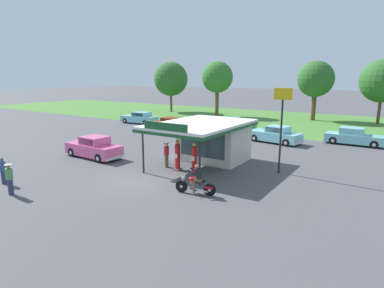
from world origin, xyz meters
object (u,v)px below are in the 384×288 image
Objects in this scene: parked_car_back_row_centre at (140,118)px; parked_car_back_row_far_right at (275,135)px; featured_classic_sedan at (94,148)px; roadside_pole_sign at (282,117)px; gas_pump_nearside at (178,157)px; parked_car_back_row_far_left at (234,125)px; parked_car_second_row_spare at (172,124)px; parked_car_back_row_centre_right at (354,137)px; bystander_admiring_sedan at (210,134)px; bystander_chatting_near_pumps at (166,154)px; gas_pump_offside at (194,159)px; bystander_standing_back_lot at (10,178)px; motorcycle_with_rider at (196,182)px; bystander_strolling_foreground at (3,170)px.

parked_car_back_row_centre is 18.95m from parked_car_back_row_far_right.
featured_classic_sedan is 0.93× the size of roadside_pole_sign.
gas_pump_nearside reaches higher than parked_car_back_row_far_left.
roadside_pole_sign is at bearing -31.48° from parked_car_second_row_spare.
gas_pump_nearside is 15.93m from parked_car_second_row_spare.
bystander_admiring_sedan is (-11.14, -6.22, 0.14)m from parked_car_back_row_centre_right.
gas_pump_nearside is 1.19× the size of bystander_chatting_near_pumps.
gas_pump_offside reaches higher than bystander_chatting_near_pumps.
bystander_standing_back_lot is (-12.92, -23.26, 0.18)m from parked_car_back_row_centre_right.
featured_classic_sedan is 10.55m from bystander_admiring_sedan.
roadside_pole_sign is (8.39, -5.80, 2.73)m from bystander_admiring_sedan.
parked_car_back_row_far_left is at bearing 97.94° from bystander_admiring_sedan.
bystander_admiring_sedan reaches higher than parked_car_back_row_centre_right.
featured_classic_sedan is 0.94× the size of parked_car_back_row_centre.
bystander_standing_back_lot is (-1.78, -17.04, 0.04)m from bystander_admiring_sedan.
parked_car_second_row_spare is 3.15× the size of bystander_chatting_near_pumps.
parked_car_back_row_far_left reaches higher than parked_car_back_row_centre.
gas_pump_nearside is 9.38m from bystander_standing_back_lot.
bystander_admiring_sedan is at bearing -82.06° from parked_car_back_row_far_left.
motorcycle_with_rider is (3.31, -2.93, -0.25)m from gas_pump_nearside.
gas_pump_nearside is at bearing -119.11° from parked_car_back_row_centre_right.
parked_car_back_row_centre_right is 0.98× the size of parked_car_back_row_far_right.
bystander_strolling_foreground is 0.93× the size of bystander_standing_back_lot.
bystander_chatting_near_pumps is at bearing -105.38° from parked_car_back_row_far_right.
roadside_pole_sign is (10.17, 11.24, 2.69)m from bystander_standing_back_lot.
parked_car_back_row_centre_right is 3.08× the size of bystander_standing_back_lot.
parked_car_back_row_far_right is at bearing 65.77° from bystander_strolling_foreground.
bystander_chatting_near_pumps is (-3.28, -11.91, 0.19)m from parked_car_back_row_far_right.
motorcycle_with_rider is at bearing 33.89° from bystander_standing_back_lot.
parked_car_back_row_far_left reaches higher than motorcycle_with_rider.
bystander_chatting_near_pumps is at bearing -156.74° from roadside_pole_sign.
bystander_standing_back_lot reaches higher than featured_classic_sedan.
bystander_admiring_sedan is (0.95, -6.81, 0.10)m from parked_car_back_row_far_left.
parked_car_back_row_centre is at bearing 158.03° from bystander_admiring_sedan.
bystander_admiring_sedan is 17.13m from bystander_standing_back_lot.
parked_car_back_row_centre is (-6.71, 1.88, 0.05)m from parked_car_second_row_spare.
parked_car_back_row_centre is at bearing 121.82° from featured_classic_sedan.
parked_car_back_row_far_right is (18.80, -2.31, 0.01)m from parked_car_back_row_centre.
featured_classic_sedan is 13.63m from roadside_pole_sign.
parked_car_second_row_spare is (-9.85, 12.51, -0.26)m from gas_pump_nearside.
gas_pump_offside is 0.38× the size of roadside_pole_sign.
gas_pump_nearside is at bearing 6.05° from featured_classic_sedan.
roadside_pole_sign is at bearing -27.12° from parked_car_back_row_centre.
parked_car_back_row_far_left is 3.20× the size of bystander_admiring_sedan.
bystander_standing_back_lot is (-5.83, -8.20, -0.04)m from gas_pump_offside.
roadside_pole_sign reaches higher than motorcycle_with_rider.
parked_car_second_row_spare is (-13.16, 15.45, -0.01)m from motorcycle_with_rider.
bystander_chatting_near_pumps is at bearing -122.32° from parked_car_back_row_centre_right.
roadside_pole_sign reaches higher than parked_car_back_row_centre_right.
gas_pump_nearside is at bearing -100.52° from parked_car_back_row_far_right.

